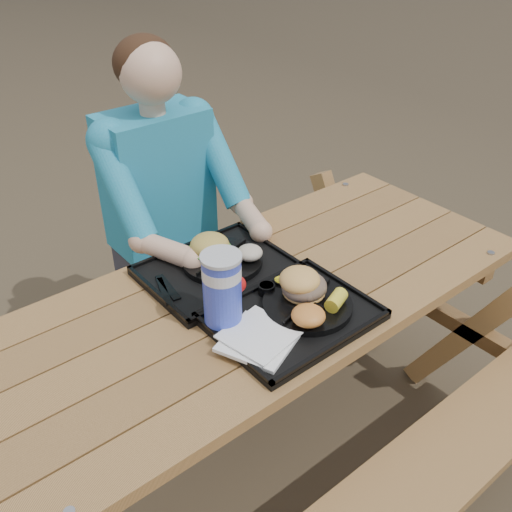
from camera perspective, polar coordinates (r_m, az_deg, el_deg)
ground at (r=2.28m, az=-0.00°, el=-18.83°), size 60.00×60.00×0.00m
picnic_table at (r=2.00m, az=-0.00°, el=-12.21°), size 1.80×1.49×0.75m
tray_near at (r=1.64m, az=3.60°, el=-6.12°), size 0.45×0.35×0.02m
tray_far at (r=1.83m, az=-3.94°, el=-1.46°), size 0.45×0.35×0.02m
plate_near at (r=1.65m, az=5.16°, el=-4.89°), size 0.26×0.26×0.02m
plate_far at (r=1.84m, az=-3.39°, el=-0.47°), size 0.26×0.26×0.02m
napkin_stack at (r=1.53m, az=0.27°, el=-8.34°), size 0.23×0.23×0.02m
soda_cup at (r=1.54m, az=-3.39°, el=-3.57°), size 0.10×0.10×0.21m
condiment_bbq at (r=1.70m, az=1.06°, el=-3.30°), size 0.05×0.05×0.03m
condiment_mustard at (r=1.73m, az=2.49°, el=-2.73°), size 0.05×0.05×0.03m
sandwich at (r=1.64m, az=4.90°, el=-1.95°), size 0.13×0.13×0.13m
mac_cheese at (r=1.56m, az=5.26°, el=-5.95°), size 0.09×0.09×0.05m
corn_cob at (r=1.63m, az=8.02°, el=-4.39°), size 0.09×0.09×0.04m
cutlery_far at (r=1.75m, az=-8.81°, el=-3.10°), size 0.04×0.14×0.01m
burger at (r=1.81m, az=-4.67°, el=1.54°), size 0.13×0.13×0.11m
baked_beans at (r=1.75m, az=-3.45°, el=-1.07°), size 0.10×0.10×0.04m
potato_salad at (r=1.81m, az=-0.63°, el=0.34°), size 0.08×0.08×0.05m
diner at (r=2.27m, az=-9.05°, el=2.15°), size 0.48×0.84×1.28m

